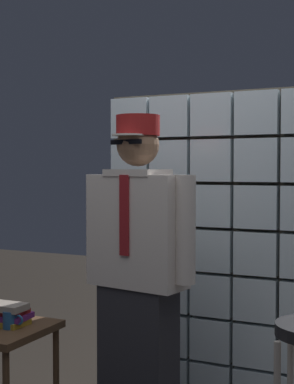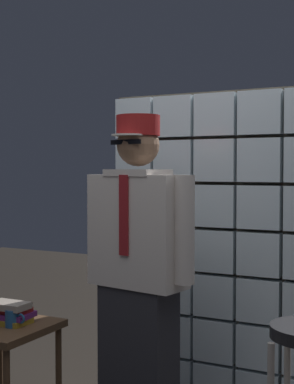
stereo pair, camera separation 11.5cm
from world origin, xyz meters
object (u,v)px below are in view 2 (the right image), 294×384
(side_table, at_px, (3,338))
(book_stack, at_px, (10,313))
(standing_person, at_px, (138,273))
(coffee_mug, at_px, (13,318))

(side_table, relative_size, book_stack, 2.36)
(standing_person, xyz_separation_m, side_table, (-0.76, -0.19, -0.40))
(book_stack, bearing_deg, standing_person, 12.09)
(standing_person, relative_size, side_table, 2.99)
(standing_person, relative_size, coffee_mug, 13.64)
(coffee_mug, bearing_deg, side_table, 170.27)
(book_stack, distance_m, coffee_mug, 0.08)
(side_table, xyz_separation_m, book_stack, (0.02, 0.04, 0.14))
(side_table, bearing_deg, coffee_mug, -9.73)
(side_table, height_order, coffee_mug, coffee_mug)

